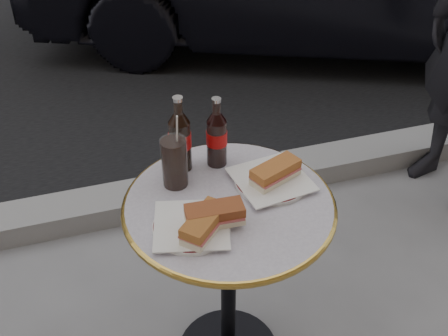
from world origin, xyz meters
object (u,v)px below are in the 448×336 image
object	(u,v)px
cola_bottle_right	(217,132)
cola_glass	(174,162)
bistro_table	(229,287)
cola_bottle_left	(180,134)
plate_left	(192,227)
plate_right	(271,181)

from	to	relation	value
cola_bottle_right	cola_glass	bearing A→B (deg)	-156.68
bistro_table	cola_bottle_right	world-z (taller)	cola_bottle_right
cola_bottle_left	plate_left	bearing A→B (deg)	-98.14
plate_left	plate_right	distance (m)	0.31
cola_bottle_left	cola_glass	distance (m)	0.09
bistro_table	plate_left	size ratio (longest dim) A/B	3.43
plate_left	cola_bottle_right	bearing A→B (deg)	60.38
plate_left	cola_glass	world-z (taller)	cola_glass
cola_glass	cola_bottle_left	bearing A→B (deg)	64.46
plate_left	cola_bottle_right	size ratio (longest dim) A/B	0.91
plate_left	cola_bottle_right	world-z (taller)	cola_bottle_right
cola_bottle_left	cola_bottle_right	world-z (taller)	cola_bottle_left
cola_bottle_left	cola_bottle_right	bearing A→B (deg)	-5.50
bistro_table	cola_glass	size ratio (longest dim) A/B	4.58
cola_bottle_left	cola_glass	size ratio (longest dim) A/B	1.57
plate_right	cola_bottle_left	distance (m)	0.31
plate_left	cola_glass	size ratio (longest dim) A/B	1.34
bistro_table	cola_glass	distance (m)	0.48
bistro_table	plate_left	xyz separation A→B (m)	(-0.13, -0.07, 0.37)
plate_left	cola_bottle_left	bearing A→B (deg)	81.86
bistro_table	cola_bottle_left	bearing A→B (deg)	114.13
cola_bottle_left	cola_bottle_right	size ratio (longest dim) A/B	1.07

